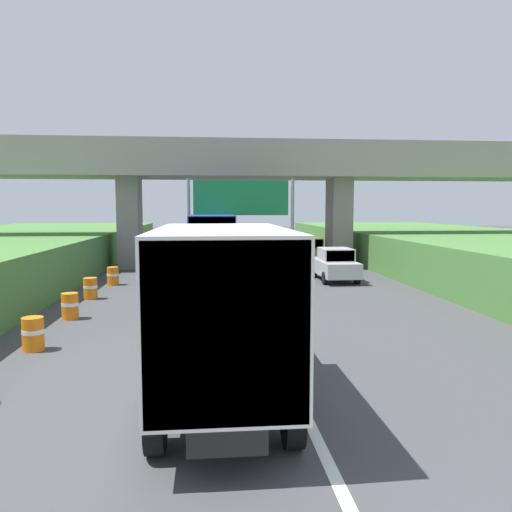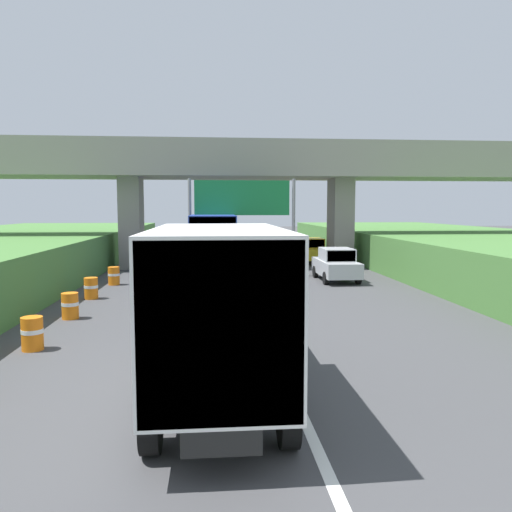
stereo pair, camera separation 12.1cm
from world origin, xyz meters
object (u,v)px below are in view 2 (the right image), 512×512
at_px(car_silver, 336,265).
at_px(construction_barrel_1, 32,333).
at_px(truck_blue, 213,243).
at_px(construction_barrel_2, 70,306).
at_px(construction_barrel_3, 91,288).
at_px(construction_barrel_4, 114,276).
at_px(car_yellow, 311,250).
at_px(overhead_highway_sign, 242,204).
at_px(truck_white, 218,302).

xyz_separation_m(car_silver, construction_barrel_1, (-11.26, -11.81, -0.40)).
bearing_deg(truck_blue, construction_barrel_2, -117.01).
height_order(car_silver, construction_barrel_3, car_silver).
relative_size(construction_barrel_2, construction_barrel_4, 1.00).
xyz_separation_m(car_yellow, construction_barrel_4, (-11.72, -9.16, -0.40)).
height_order(truck_blue, construction_barrel_4, truck_blue).
relative_size(truck_blue, car_yellow, 1.78).
bearing_deg(car_silver, overhead_highway_sign, 158.21).
xyz_separation_m(construction_barrel_2, construction_barrel_3, (-0.20, 3.80, 0.00)).
relative_size(car_yellow, construction_barrel_3, 4.56).
bearing_deg(car_silver, construction_barrel_4, -177.87).
bearing_deg(construction_barrel_1, overhead_highway_sign, 64.81).
xyz_separation_m(car_silver, construction_barrel_4, (-11.32, -0.42, -0.40)).
height_order(construction_barrel_2, construction_barrel_3, same).
bearing_deg(car_silver, car_yellow, 87.37).
height_order(truck_white, car_silver, truck_white).
distance_m(car_silver, construction_barrel_4, 11.34).
distance_m(truck_white, construction_barrel_3, 12.52).
distance_m(truck_blue, construction_barrel_3, 7.89).
relative_size(construction_barrel_2, construction_barrel_3, 1.00).
bearing_deg(car_yellow, construction_barrel_4, -141.99).
bearing_deg(car_silver, construction_barrel_1, -133.64).
height_order(car_yellow, construction_barrel_2, car_yellow).
distance_m(car_silver, construction_barrel_1, 16.32).
bearing_deg(car_silver, truck_blue, 165.82).
bearing_deg(construction_barrel_3, truck_white, -65.29).
xyz_separation_m(overhead_highway_sign, car_silver, (4.80, -1.92, -3.14)).
xyz_separation_m(truck_white, construction_barrel_4, (-5.00, 15.09, -1.47)).
relative_size(truck_white, construction_barrel_2, 8.11).
height_order(construction_barrel_3, construction_barrel_4, same).
height_order(car_yellow, construction_barrel_4, car_yellow).
xyz_separation_m(construction_barrel_1, construction_barrel_3, (-0.26, 7.59, 0.00)).
relative_size(truck_blue, construction_barrel_3, 8.11).
bearing_deg(construction_barrel_1, truck_white, -36.88).
xyz_separation_m(overhead_highway_sign, car_yellow, (5.21, 6.82, -3.14)).
relative_size(car_silver, car_yellow, 1.00).
bearing_deg(construction_barrel_2, truck_white, -56.30).
relative_size(truck_white, construction_barrel_3, 8.11).
bearing_deg(construction_barrel_4, truck_blue, 22.60).
xyz_separation_m(truck_blue, car_yellow, (6.82, 7.12, -1.08)).
relative_size(car_yellow, construction_barrel_4, 4.56).
distance_m(truck_blue, construction_barrel_1, 14.35).
bearing_deg(construction_barrel_3, car_silver, 20.10).
bearing_deg(construction_barrel_4, truck_white, -71.68).
xyz_separation_m(construction_barrel_2, construction_barrel_4, (0.01, 7.59, 0.00)).
bearing_deg(truck_blue, car_yellow, 46.24).
height_order(overhead_highway_sign, construction_barrel_1, overhead_highway_sign).
xyz_separation_m(truck_blue, car_silver, (6.42, -1.62, -1.08)).
bearing_deg(construction_barrel_4, construction_barrel_2, -90.04).
bearing_deg(truck_blue, construction_barrel_3, -131.17).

